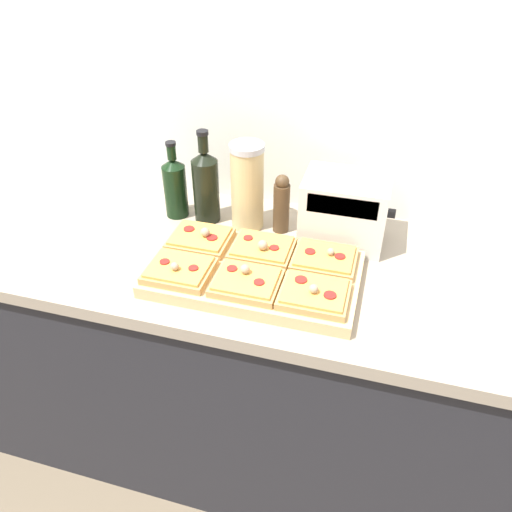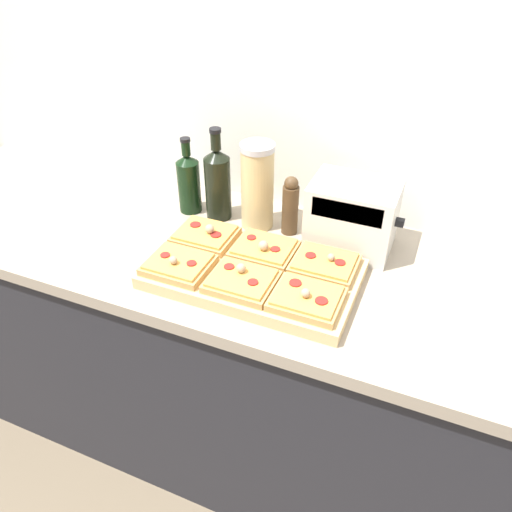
{
  "view_description": "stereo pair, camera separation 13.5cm",
  "coord_description": "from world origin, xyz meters",
  "px_view_note": "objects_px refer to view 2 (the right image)",
  "views": [
    {
      "loc": [
        0.29,
        -0.8,
        1.74
      ],
      "look_at": [
        -0.0,
        0.25,
        0.95
      ],
      "focal_mm": 35.0,
      "sensor_mm": 36.0,
      "label": 1
    },
    {
      "loc": [
        0.42,
        -0.76,
        1.74
      ],
      "look_at": [
        -0.0,
        0.25,
        0.95
      ],
      "focal_mm": 35.0,
      "sensor_mm": 36.0,
      "label": 2
    }
  ],
  "objects_px": {
    "cutting_board": "(252,273)",
    "wine_bottle": "(218,182)",
    "olive_oil_bottle": "(189,182)",
    "grain_jar_tall": "(257,186)",
    "toaster_oven": "(352,216)",
    "pepper_mill": "(290,206)"
  },
  "relations": [
    {
      "from": "wine_bottle",
      "to": "toaster_oven",
      "type": "xyz_separation_m",
      "value": [
        0.43,
        -0.0,
        -0.02
      ]
    },
    {
      "from": "olive_oil_bottle",
      "to": "pepper_mill",
      "type": "bearing_deg",
      "value": 0.0
    },
    {
      "from": "olive_oil_bottle",
      "to": "pepper_mill",
      "type": "height_order",
      "value": "olive_oil_bottle"
    },
    {
      "from": "olive_oil_bottle",
      "to": "pepper_mill",
      "type": "distance_m",
      "value": 0.35
    },
    {
      "from": "olive_oil_bottle",
      "to": "cutting_board",
      "type": "bearing_deg",
      "value": -38.13
    },
    {
      "from": "grain_jar_tall",
      "to": "toaster_oven",
      "type": "distance_m",
      "value": 0.3
    },
    {
      "from": "wine_bottle",
      "to": "pepper_mill",
      "type": "height_order",
      "value": "wine_bottle"
    },
    {
      "from": "grain_jar_tall",
      "to": "toaster_oven",
      "type": "xyz_separation_m",
      "value": [
        0.3,
        -0.0,
        -0.03
      ]
    },
    {
      "from": "cutting_board",
      "to": "grain_jar_tall",
      "type": "distance_m",
      "value": 0.3
    },
    {
      "from": "cutting_board",
      "to": "toaster_oven",
      "type": "height_order",
      "value": "toaster_oven"
    },
    {
      "from": "cutting_board",
      "to": "wine_bottle",
      "type": "bearing_deg",
      "value": 131.07
    },
    {
      "from": "olive_oil_bottle",
      "to": "wine_bottle",
      "type": "distance_m",
      "value": 0.11
    },
    {
      "from": "olive_oil_bottle",
      "to": "wine_bottle",
      "type": "height_order",
      "value": "wine_bottle"
    },
    {
      "from": "cutting_board",
      "to": "olive_oil_bottle",
      "type": "height_order",
      "value": "olive_oil_bottle"
    },
    {
      "from": "cutting_board",
      "to": "grain_jar_tall",
      "type": "bearing_deg",
      "value": 109.56
    },
    {
      "from": "wine_bottle",
      "to": "olive_oil_bottle",
      "type": "bearing_deg",
      "value": -180.0
    },
    {
      "from": "pepper_mill",
      "to": "toaster_oven",
      "type": "relative_size",
      "value": 0.71
    },
    {
      "from": "olive_oil_bottle",
      "to": "grain_jar_tall",
      "type": "height_order",
      "value": "grain_jar_tall"
    },
    {
      "from": "cutting_board",
      "to": "pepper_mill",
      "type": "relative_size",
      "value": 2.96
    },
    {
      "from": "pepper_mill",
      "to": "grain_jar_tall",
      "type": "bearing_deg",
      "value": 180.0
    },
    {
      "from": "wine_bottle",
      "to": "pepper_mill",
      "type": "distance_m",
      "value": 0.24
    },
    {
      "from": "cutting_board",
      "to": "wine_bottle",
      "type": "relative_size",
      "value": 1.87
    }
  ]
}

